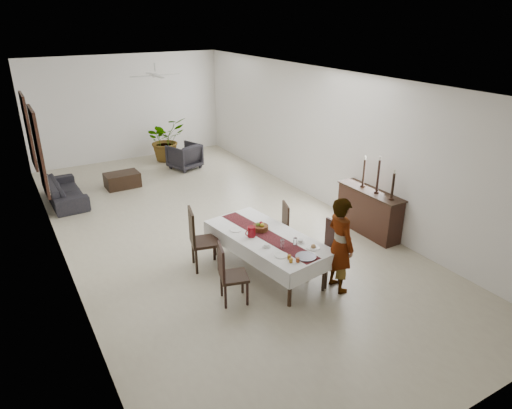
% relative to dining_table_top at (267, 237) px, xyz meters
% --- Properties ---
extents(floor, '(6.00, 12.00, 0.00)m').
position_rel_dining_table_top_xyz_m(floor, '(-0.10, 2.11, -0.68)').
color(floor, beige).
rests_on(floor, ground).
extents(ceiling, '(6.00, 12.00, 0.02)m').
position_rel_dining_table_top_xyz_m(ceiling, '(-0.10, 2.11, 2.52)').
color(ceiling, white).
rests_on(ceiling, wall_back).
extents(wall_back, '(6.00, 0.02, 3.20)m').
position_rel_dining_table_top_xyz_m(wall_back, '(-0.10, 8.11, 0.92)').
color(wall_back, white).
rests_on(wall_back, floor).
extents(wall_front, '(6.00, 0.02, 3.20)m').
position_rel_dining_table_top_xyz_m(wall_front, '(-0.10, -3.89, 0.92)').
color(wall_front, white).
rests_on(wall_front, floor).
extents(wall_left, '(0.02, 12.00, 3.20)m').
position_rel_dining_table_top_xyz_m(wall_left, '(-3.10, 2.11, 0.92)').
color(wall_left, white).
rests_on(wall_left, floor).
extents(wall_right, '(0.02, 12.00, 3.20)m').
position_rel_dining_table_top_xyz_m(wall_right, '(2.90, 2.11, 0.92)').
color(wall_right, white).
rests_on(wall_right, floor).
extents(dining_table_top, '(1.25, 2.35, 0.05)m').
position_rel_dining_table_top_xyz_m(dining_table_top, '(0.00, 0.00, 0.00)').
color(dining_table_top, black).
rests_on(dining_table_top, table_leg_fl).
extents(table_leg_fl, '(0.07, 0.07, 0.65)m').
position_rel_dining_table_top_xyz_m(table_leg_fl, '(-0.25, -1.11, -0.35)').
color(table_leg_fl, black).
rests_on(table_leg_fl, floor).
extents(table_leg_fr, '(0.07, 0.07, 0.65)m').
position_rel_dining_table_top_xyz_m(table_leg_fr, '(0.56, -0.99, -0.35)').
color(table_leg_fr, black).
rests_on(table_leg_fr, floor).
extents(table_leg_bl, '(0.07, 0.07, 0.65)m').
position_rel_dining_table_top_xyz_m(table_leg_bl, '(-0.56, 0.99, -0.35)').
color(table_leg_bl, black).
rests_on(table_leg_bl, floor).
extents(table_leg_br, '(0.07, 0.07, 0.65)m').
position_rel_dining_table_top_xyz_m(table_leg_br, '(0.25, 1.11, -0.35)').
color(table_leg_br, black).
rests_on(table_leg_br, floor).
extents(tablecloth_top, '(1.44, 2.54, 0.01)m').
position_rel_dining_table_top_xyz_m(tablecloth_top, '(0.00, 0.00, 0.03)').
color(tablecloth_top, white).
rests_on(tablecloth_top, dining_table_top).
extents(tablecloth_drape_left, '(0.36, 2.39, 0.28)m').
position_rel_dining_table_top_xyz_m(tablecloth_drape_left, '(-0.54, -0.08, -0.11)').
color(tablecloth_drape_left, silver).
rests_on(tablecloth_drape_left, dining_table_top).
extents(tablecloth_drape_right, '(0.36, 2.39, 0.28)m').
position_rel_dining_table_top_xyz_m(tablecloth_drape_right, '(0.54, 0.08, -0.11)').
color(tablecloth_drape_right, white).
rests_on(tablecloth_drape_right, dining_table_top).
extents(tablecloth_drape_near, '(1.09, 0.17, 0.28)m').
position_rel_dining_table_top_xyz_m(tablecloth_drape_near, '(0.17, -1.19, -0.11)').
color(tablecloth_drape_near, white).
rests_on(tablecloth_drape_near, dining_table_top).
extents(tablecloth_drape_far, '(1.09, 0.17, 0.28)m').
position_rel_dining_table_top_xyz_m(tablecloth_drape_far, '(-0.17, 1.19, -0.11)').
color(tablecloth_drape_far, white).
rests_on(tablecloth_drape_far, dining_table_top).
extents(table_runner, '(0.66, 2.36, 0.00)m').
position_rel_dining_table_top_xyz_m(table_runner, '(0.00, 0.00, 0.04)').
color(table_runner, maroon).
rests_on(table_runner, tablecloth_top).
extents(red_pitcher, '(0.16, 0.16, 0.19)m').
position_rel_dining_table_top_xyz_m(red_pitcher, '(-0.25, 0.11, 0.13)').
color(red_pitcher, maroon).
rests_on(red_pitcher, tablecloth_top).
extents(pitcher_handle, '(0.11, 0.03, 0.11)m').
position_rel_dining_table_top_xyz_m(pitcher_handle, '(-0.33, 0.09, 0.13)').
color(pitcher_handle, '#990D0B').
rests_on(pitcher_handle, red_pitcher).
extents(wine_glass_near, '(0.07, 0.07, 0.16)m').
position_rel_dining_table_top_xyz_m(wine_glass_near, '(0.20, -0.58, 0.11)').
color(wine_glass_near, white).
rests_on(wine_glass_near, tablecloth_top).
extents(wine_glass_mid, '(0.07, 0.07, 0.16)m').
position_rel_dining_table_top_xyz_m(wine_glass_mid, '(-0.02, -0.52, 0.11)').
color(wine_glass_mid, white).
rests_on(wine_glass_mid, tablecloth_top).
extents(teacup_right, '(0.08, 0.08, 0.06)m').
position_rel_dining_table_top_xyz_m(teacup_right, '(0.36, -0.51, 0.06)').
color(teacup_right, silver).
rests_on(teacup_right, saucer_right).
extents(saucer_right, '(0.14, 0.14, 0.01)m').
position_rel_dining_table_top_xyz_m(saucer_right, '(0.36, -0.51, 0.04)').
color(saucer_right, silver).
rests_on(saucer_right, tablecloth_top).
extents(teacup_left, '(0.08, 0.08, 0.06)m').
position_rel_dining_table_top_xyz_m(teacup_left, '(-0.23, -0.36, 0.06)').
color(teacup_left, white).
rests_on(teacup_left, saucer_left).
extents(saucer_left, '(0.14, 0.14, 0.01)m').
position_rel_dining_table_top_xyz_m(saucer_left, '(-0.23, -0.36, 0.04)').
color(saucer_left, silver).
rests_on(saucer_left, tablecloth_top).
extents(plate_near_right, '(0.22, 0.22, 0.01)m').
position_rel_dining_table_top_xyz_m(plate_near_right, '(0.43, -0.79, 0.04)').
color(plate_near_right, white).
rests_on(plate_near_right, tablecloth_top).
extents(bread_near_right, '(0.08, 0.08, 0.08)m').
position_rel_dining_table_top_xyz_m(bread_near_right, '(0.43, -0.79, 0.07)').
color(bread_near_right, tan).
rests_on(bread_near_right, plate_near_right).
extents(plate_near_left, '(0.22, 0.22, 0.01)m').
position_rel_dining_table_top_xyz_m(plate_near_left, '(-0.18, -0.73, 0.04)').
color(plate_near_left, white).
rests_on(plate_near_left, tablecloth_top).
extents(plate_far_left, '(0.22, 0.22, 0.01)m').
position_rel_dining_table_top_xyz_m(plate_far_left, '(-0.37, 0.47, 0.04)').
color(plate_far_left, white).
rests_on(plate_far_left, tablecloth_top).
extents(serving_tray, '(0.34, 0.34, 0.02)m').
position_rel_dining_table_top_xyz_m(serving_tray, '(0.14, -0.97, 0.04)').
color(serving_tray, '#424247').
rests_on(serving_tray, tablecloth_top).
extents(jam_jar_a, '(0.06, 0.06, 0.07)m').
position_rel_dining_table_top_xyz_m(jam_jar_a, '(-0.06, -1.03, 0.07)').
color(jam_jar_a, '#8E3914').
rests_on(jam_jar_a, tablecloth_top).
extents(jam_jar_b, '(0.06, 0.06, 0.07)m').
position_rel_dining_table_top_xyz_m(jam_jar_b, '(-0.16, -0.99, 0.07)').
color(jam_jar_b, '#9A6616').
rests_on(jam_jar_b, tablecloth_top).
extents(jam_jar_c, '(0.06, 0.06, 0.07)m').
position_rel_dining_table_top_xyz_m(jam_jar_c, '(-0.13, -0.89, 0.07)').
color(jam_jar_c, '#945915').
rests_on(jam_jar_c, tablecloth_top).
extents(fruit_basket, '(0.28, 0.28, 0.09)m').
position_rel_dining_table_top_xyz_m(fruit_basket, '(0.01, 0.24, 0.08)').
color(fruit_basket, brown).
rests_on(fruit_basket, tablecloth_top).
extents(fruit_red, '(0.08, 0.08, 0.08)m').
position_rel_dining_table_top_xyz_m(fruit_red, '(0.04, 0.26, 0.15)').
color(fruit_red, maroon).
rests_on(fruit_red, fruit_basket).
extents(fruit_green, '(0.07, 0.07, 0.07)m').
position_rel_dining_table_top_xyz_m(fruit_green, '(-0.03, 0.26, 0.15)').
color(fruit_green, olive).
rests_on(fruit_green, fruit_basket).
extents(fruit_yellow, '(0.08, 0.08, 0.08)m').
position_rel_dining_table_top_xyz_m(fruit_yellow, '(0.02, 0.19, 0.15)').
color(fruit_yellow, gold).
rests_on(fruit_yellow, fruit_basket).
extents(chair_right_near_seat, '(0.50, 0.50, 0.05)m').
position_rel_dining_table_top_xyz_m(chair_right_near_seat, '(0.65, -0.83, -0.19)').
color(chair_right_near_seat, black).
rests_on(chair_right_near_seat, chair_right_near_leg_fl).
extents(chair_right_near_leg_fl, '(0.05, 0.05, 0.46)m').
position_rel_dining_table_top_xyz_m(chair_right_near_leg_fl, '(0.86, -1.00, -0.45)').
color(chair_right_near_leg_fl, black).
rests_on(chair_right_near_leg_fl, floor).
extents(chair_right_near_leg_fr, '(0.05, 0.05, 0.46)m').
position_rel_dining_table_top_xyz_m(chair_right_near_leg_fr, '(0.83, -0.63, -0.45)').
color(chair_right_near_leg_fr, black).
rests_on(chair_right_near_leg_fr, floor).
extents(chair_right_near_leg_bl, '(0.05, 0.05, 0.46)m').
position_rel_dining_table_top_xyz_m(chair_right_near_leg_bl, '(0.48, -1.03, -0.45)').
color(chair_right_near_leg_bl, black).
rests_on(chair_right_near_leg_bl, floor).
extents(chair_right_near_leg_br, '(0.05, 0.05, 0.46)m').
position_rel_dining_table_top_xyz_m(chair_right_near_leg_br, '(0.45, -0.65, -0.45)').
color(chair_right_near_leg_br, black).
rests_on(chair_right_near_leg_br, floor).
extents(chair_right_near_back, '(0.08, 0.47, 0.59)m').
position_rel_dining_table_top_xyz_m(chair_right_near_back, '(0.87, -0.81, 0.13)').
color(chair_right_near_back, black).
rests_on(chair_right_near_back, chair_right_near_seat).
extents(chair_right_far_seat, '(0.53, 0.53, 0.05)m').
position_rel_dining_table_top_xyz_m(chair_right_far_seat, '(0.54, 0.55, -0.24)').
color(chair_right_far_seat, black).
rests_on(chair_right_far_seat, chair_right_far_leg_fl).
extents(chair_right_far_leg_fl, '(0.05, 0.05, 0.41)m').
position_rel_dining_table_top_xyz_m(chair_right_far_leg_fl, '(0.65, 0.33, -0.47)').
color(chair_right_far_leg_fl, black).
rests_on(chair_right_far_leg_fl, floor).
extents(chair_right_far_leg_fr, '(0.05, 0.05, 0.41)m').
position_rel_dining_table_top_xyz_m(chair_right_far_leg_fr, '(0.76, 0.66, -0.47)').
color(chair_right_far_leg_fr, black).
rests_on(chair_right_far_leg_fr, floor).
extents(chair_right_far_leg_bl, '(0.05, 0.05, 0.41)m').
position_rel_dining_table_top_xyz_m(chair_right_far_leg_bl, '(0.33, 0.44, -0.47)').
color(chair_right_far_leg_bl, black).
rests_on(chair_right_far_leg_bl, floor).
extents(chair_right_far_leg_br, '(0.05, 0.05, 0.41)m').
position_rel_dining_table_top_xyz_m(chair_right_far_leg_br, '(0.44, 0.77, -0.47)').
color(chair_right_far_leg_br, black).
rests_on(chair_right_far_leg_br, floor).
extents(chair_right_far_back, '(0.17, 0.41, 0.53)m').
position_rel_dining_table_top_xyz_m(chair_right_far_back, '(0.72, 0.49, 0.04)').
color(chair_right_far_back, black).
rests_on(chair_right_far_back, chair_right_far_seat).
extents(chair_left_near_seat, '(0.53, 0.53, 0.05)m').
position_rel_dining_table_top_xyz_m(chair_left_near_seat, '(-0.94, -0.53, -0.23)').
color(chair_left_near_seat, black).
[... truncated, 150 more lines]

